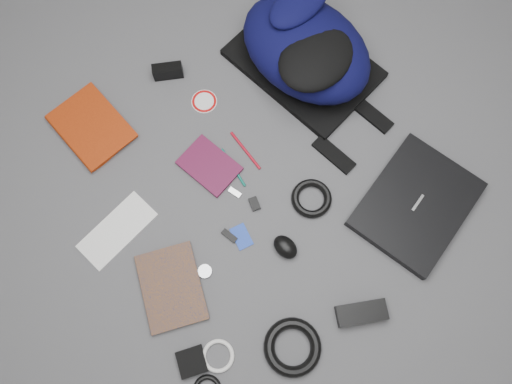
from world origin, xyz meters
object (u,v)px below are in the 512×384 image
compact_camera (168,71)px  power_brick (361,313)px  dvd_case (209,166)px  comic_book (143,296)px  pouch (192,362)px  textbook_red (68,145)px  laptop (416,204)px  mouse (285,247)px  backpack (306,48)px

compact_camera → power_brick: 1.01m
dvd_case → compact_camera: (0.05, 0.36, 0.02)m
comic_book → pouch: 0.24m
textbook_red → pouch: (0.02, -0.80, -0.00)m
comic_book → dvd_case: 0.46m
laptop → comic_book: (-0.87, 0.20, -0.01)m
mouse → power_brick: bearing=-85.4°
backpack → compact_camera: (-0.42, 0.21, -0.08)m
comic_book → mouse: 0.46m
mouse → pouch: mouse is taller
compact_camera → power_brick: compact_camera is taller
textbook_red → compact_camera: bearing=-1.9°
textbook_red → compact_camera: compact_camera is taller
mouse → pouch: size_ratio=1.07×
comic_book → compact_camera: compact_camera is taller
compact_camera → pouch: size_ratio=1.28×
laptop → mouse: size_ratio=4.46×
dvd_case → pouch: 0.61m
textbook_red → dvd_case: 0.47m
laptop → pouch: 0.84m
comic_book → pouch: (0.04, -0.24, 0.00)m
backpack → dvd_case: (-0.46, -0.16, -0.10)m
laptop → textbook_red: 1.14m
pouch → mouse: bearing=19.3°
textbook_red → dvd_case: bearing=-50.2°
comic_book → mouse: size_ratio=2.91×
laptop → pouch: bearing=161.3°
laptop → textbook_red: bearing=116.9°
backpack → mouse: (-0.40, -0.51, -0.09)m
dvd_case → power_brick: bearing=-94.7°
textbook_red → pouch: 0.80m
backpack → comic_book: bearing=-169.4°
dvd_case → compact_camera: compact_camera is taller
comic_book → dvd_case: comic_book is taller
dvd_case → compact_camera: bearing=64.4°
textbook_red → dvd_case: textbook_red is taller
textbook_red → power_brick: (0.52, -0.94, 0.00)m
comic_book → power_brick: (0.54, -0.38, 0.01)m
laptop → compact_camera: bearing=96.9°
pouch → backpack: bearing=39.2°
dvd_case → pouch: size_ratio=2.33×
power_brick → comic_book: bearing=166.3°
textbook_red → power_brick: bearing=-71.7°
power_brick → backpack: bearing=90.8°
textbook_red → pouch: bearing=-99.1°
comic_book → power_brick: power_brick is taller
textbook_red → power_brick: power_brick is taller
mouse → dvd_case: bearing=88.0°
backpack → comic_book: backpack is taller
laptop → textbook_red: size_ratio=1.43×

